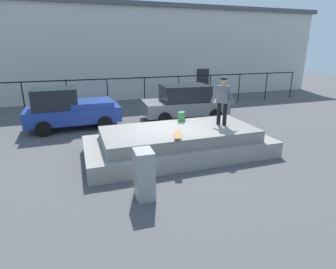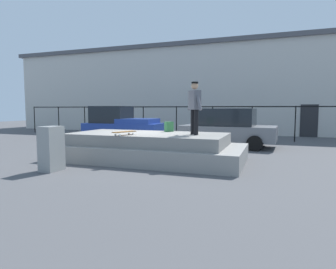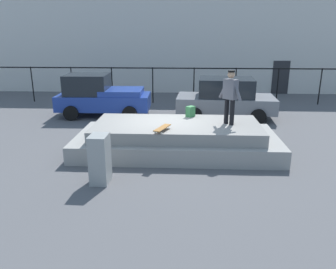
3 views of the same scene
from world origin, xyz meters
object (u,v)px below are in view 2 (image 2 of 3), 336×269
(skateboarder, at_px, (195,105))
(car_grey_sedan_mid, at_px, (228,127))
(skateboard, at_px, (124,132))
(car_blue_pickup_near, at_px, (121,124))
(utility_box, at_px, (51,149))
(backpack, at_px, (169,127))

(skateboarder, xyz_separation_m, car_grey_sedan_mid, (0.41, 4.48, -0.98))
(skateboard, distance_m, car_blue_pickup_near, 6.30)
(skateboarder, bearing_deg, utility_box, -144.99)
(skateboard, distance_m, car_grey_sedan_mid, 5.90)
(car_grey_sedan_mid, bearing_deg, backpack, -114.00)
(skateboarder, xyz_separation_m, skateboard, (-2.01, -0.89, -0.85))
(car_blue_pickup_near, bearing_deg, skateboard, -60.01)
(skateboard, height_order, backpack, backpack)
(skateboard, bearing_deg, utility_box, -133.52)
(car_blue_pickup_near, relative_size, car_grey_sedan_mid, 0.95)
(car_blue_pickup_near, height_order, car_grey_sedan_mid, car_blue_pickup_near)
(car_blue_pickup_near, distance_m, utility_box, 7.20)
(car_grey_sedan_mid, bearing_deg, car_blue_pickup_near, 179.16)
(skateboarder, relative_size, skateboard, 1.94)
(car_blue_pickup_near, xyz_separation_m, car_grey_sedan_mid, (5.58, -0.08, -0.04))
(skateboarder, relative_size, backpack, 4.64)
(skateboarder, height_order, backpack, skateboarder)
(backpack, bearing_deg, utility_box, -174.22)
(backpack, bearing_deg, car_grey_sedan_mid, 16.32)
(skateboarder, height_order, car_grey_sedan_mid, skateboarder)
(skateboarder, bearing_deg, car_grey_sedan_mid, 84.73)
(car_blue_pickup_near, bearing_deg, backpack, -42.59)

